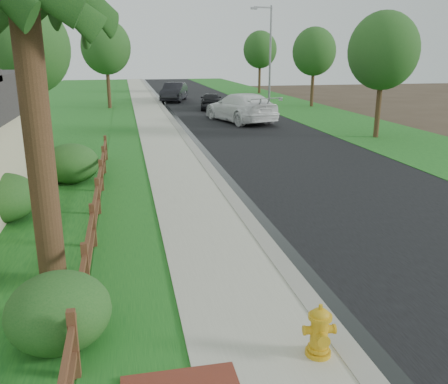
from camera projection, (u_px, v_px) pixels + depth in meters
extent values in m
plane|color=#392C1F|center=(327.00, 364.00, 7.03)|extent=(120.00, 120.00, 0.00)
cube|color=black|center=(211.00, 106.00, 40.80)|extent=(8.00, 90.00, 0.02)
cube|color=gray|center=(162.00, 107.00, 39.96)|extent=(0.40, 90.00, 0.12)
cube|color=black|center=(166.00, 107.00, 40.04)|extent=(0.50, 90.00, 0.00)
cube|color=#AAA894|center=(147.00, 107.00, 39.71)|extent=(2.20, 90.00, 0.10)
cube|color=#17531B|center=(123.00, 108.00, 39.34)|extent=(1.60, 90.00, 0.06)
cube|color=#17531B|center=(58.00, 110.00, 38.32)|extent=(9.00, 90.00, 0.04)
cube|color=#17531B|center=(287.00, 105.00, 42.15)|extent=(6.00, 90.00, 0.04)
cube|color=#442C16|center=(74.00, 346.00, 6.54)|extent=(0.12, 0.12, 1.10)
cube|color=#442C16|center=(86.00, 271.00, 8.80)|extent=(0.12, 0.12, 1.10)
cube|color=#442C16|center=(93.00, 226.00, 11.05)|extent=(0.12, 0.12, 1.10)
cube|color=#442C16|center=(98.00, 197.00, 13.30)|extent=(0.12, 0.12, 1.10)
cube|color=#442C16|center=(101.00, 176.00, 15.56)|extent=(0.12, 0.12, 1.10)
cube|color=#442C16|center=(104.00, 160.00, 17.81)|extent=(0.12, 0.12, 1.10)
cube|color=#442C16|center=(106.00, 148.00, 20.07)|extent=(0.12, 0.12, 1.10)
cube|color=#442C16|center=(81.00, 308.00, 7.70)|extent=(0.08, 2.35, 0.10)
cube|color=#442C16|center=(79.00, 286.00, 7.59)|extent=(0.08, 2.35, 0.10)
cube|color=#442C16|center=(90.00, 250.00, 9.95)|extent=(0.08, 2.35, 0.10)
cube|color=#442C16|center=(89.00, 233.00, 9.84)|extent=(0.08, 2.35, 0.10)
cube|color=#442C16|center=(96.00, 214.00, 12.21)|extent=(0.08, 2.35, 0.10)
cube|color=#442C16|center=(95.00, 199.00, 12.09)|extent=(0.08, 2.35, 0.10)
cube|color=#442C16|center=(100.00, 189.00, 14.46)|extent=(0.08, 2.35, 0.10)
cube|color=#442C16|center=(99.00, 176.00, 14.35)|extent=(0.08, 2.35, 0.10)
cube|color=#442C16|center=(103.00, 170.00, 16.71)|extent=(0.08, 2.35, 0.10)
cube|color=#442C16|center=(102.00, 159.00, 16.60)|extent=(0.08, 2.35, 0.10)
cube|color=#442C16|center=(105.00, 157.00, 18.97)|extent=(0.08, 2.35, 0.10)
cube|color=#442C16|center=(104.00, 147.00, 18.85)|extent=(0.08, 2.35, 0.10)
cylinder|color=#382817|center=(39.00, 149.00, 8.70)|extent=(0.52, 0.52, 5.50)
cylinder|color=#BF9016|center=(318.00, 352.00, 7.09)|extent=(0.39, 0.39, 0.07)
cylinder|color=#BF9016|center=(319.00, 334.00, 7.00)|extent=(0.26, 0.26, 0.59)
cylinder|color=#BF9016|center=(318.00, 348.00, 7.06)|extent=(0.32, 0.32, 0.06)
cylinder|color=#BF9016|center=(320.00, 317.00, 6.92)|extent=(0.35, 0.35, 0.06)
ellipsoid|color=#BF9016|center=(320.00, 315.00, 6.91)|extent=(0.28, 0.28, 0.21)
cylinder|color=#BF9016|center=(321.00, 307.00, 6.87)|extent=(0.06, 0.06, 0.08)
cylinder|color=#BF9016|center=(322.00, 339.00, 6.83)|extent=(0.18, 0.15, 0.17)
cylinder|color=#BF9016|center=(307.00, 330.00, 6.96)|extent=(0.16, 0.15, 0.14)
cylinder|color=#BF9016|center=(332.00, 329.00, 6.99)|extent=(0.16, 0.15, 0.14)
imported|color=white|center=(241.00, 107.00, 31.34)|extent=(4.29, 6.99, 1.89)
imported|color=black|center=(211.00, 101.00, 38.40)|extent=(2.34, 4.37, 1.41)
imported|color=black|center=(174.00, 92.00, 44.95)|extent=(3.22, 5.53, 1.72)
cylinder|color=gray|center=(270.00, 59.00, 37.14)|extent=(0.16, 0.16, 7.92)
cube|color=gray|center=(263.00, 7.00, 35.80)|extent=(1.57, 0.43, 0.11)
cube|color=gray|center=(254.00, 8.00, 35.52)|extent=(0.51, 0.29, 0.16)
ellipsoid|color=#1C4E1B|center=(59.00, 312.00, 7.30)|extent=(1.91, 1.91, 1.21)
ellipsoid|color=#1C4E1B|center=(2.00, 198.00, 12.83)|extent=(2.30, 2.30, 1.33)
ellipsoid|color=#1C4E1B|center=(71.00, 164.00, 16.66)|extent=(2.27, 2.27, 1.39)
ellipsoid|color=#1C4E1B|center=(19.00, 158.00, 16.79)|extent=(3.28, 3.28, 1.69)
cylinder|color=#382817|center=(34.00, 106.00, 22.38)|extent=(0.28, 0.28, 4.08)
ellipsoid|color=#1C4E1B|center=(28.00, 48.00, 21.64)|extent=(3.81, 3.81, 4.20)
cylinder|color=#382817|center=(379.00, 101.00, 25.21)|extent=(0.27, 0.27, 3.98)
ellipsoid|color=#1C4E1B|center=(383.00, 51.00, 24.49)|extent=(3.64, 3.64, 4.00)
cylinder|color=#382817|center=(108.00, 82.00, 38.76)|extent=(0.29, 0.29, 4.28)
ellipsoid|color=#1C4E1B|center=(106.00, 47.00, 37.98)|extent=(3.95, 3.95, 4.35)
cylinder|color=#382817|center=(313.00, 83.00, 40.07)|extent=(0.27, 0.27, 3.98)
ellipsoid|color=#1C4E1B|center=(314.00, 51.00, 39.34)|extent=(3.60, 3.60, 3.96)
cylinder|color=#382817|center=(260.00, 75.00, 53.27)|extent=(0.29, 0.29, 4.19)
ellipsoid|color=#1C4E1B|center=(260.00, 50.00, 52.51)|extent=(3.70, 3.70, 4.07)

